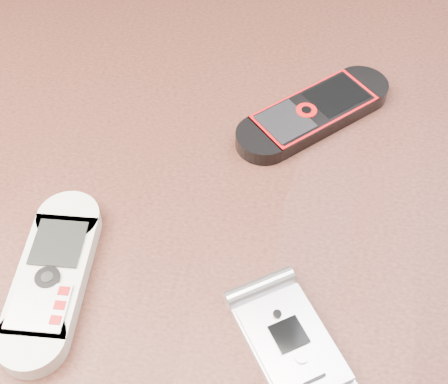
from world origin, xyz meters
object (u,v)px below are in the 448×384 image
at_px(nokia_black_red, 314,112).
at_px(nokia_white, 52,277).
at_px(table, 219,265).
at_px(motorola_razr, 290,342).

bearing_deg(nokia_black_red, nokia_white, -85.13).
height_order(table, nokia_white, nokia_white).
bearing_deg(nokia_white, motorola_razr, -11.36).
xyz_separation_m(table, nokia_white, (-0.11, -0.10, 0.11)).
distance_m(table, motorola_razr, 0.18).
height_order(table, motorola_razr, motorola_razr).
distance_m(nokia_white, motorola_razr, 0.18).
distance_m(table, nokia_white, 0.19).
relative_size(table, motorola_razr, 11.49).
distance_m(nokia_white, nokia_black_red, 0.27).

